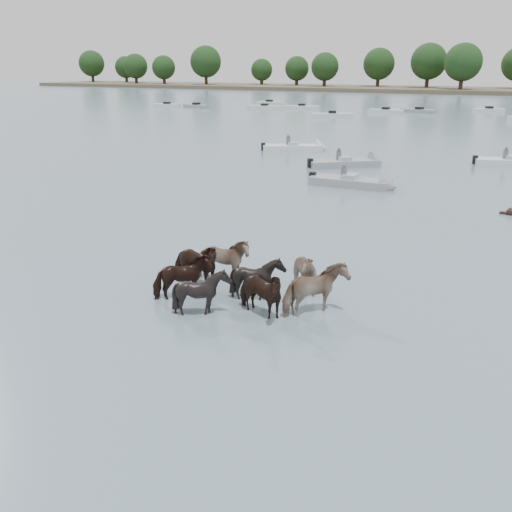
% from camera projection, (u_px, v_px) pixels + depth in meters
% --- Properties ---
extents(ground, '(400.00, 400.00, 0.00)m').
position_uv_depth(ground, '(237.00, 339.00, 14.69)').
color(ground, slate).
rests_on(ground, ground).
extents(shoreline, '(160.00, 30.00, 1.00)m').
position_uv_depth(shoreline, '(268.00, 87.00, 171.06)').
color(shoreline, '#4C4233').
rests_on(shoreline, ground).
extents(pony_herd, '(6.14, 4.45, 1.64)m').
position_uv_depth(pony_herd, '(242.00, 279.00, 17.01)').
color(pony_herd, black).
rests_on(pony_herd, ground).
extents(swimming_pony, '(0.72, 0.44, 0.44)m').
position_uv_depth(swimming_pony, '(510.00, 213.00, 26.90)').
color(swimming_pony, black).
rests_on(swimming_pony, ground).
extents(motorboat_a, '(5.27, 4.58, 1.92)m').
position_uv_depth(motorboat_a, '(354.00, 163.00, 39.67)').
color(motorboat_a, gray).
rests_on(motorboat_a, ground).
extents(motorboat_b, '(5.36, 1.63, 1.92)m').
position_uv_depth(motorboat_b, '(362.00, 183.00, 32.85)').
color(motorboat_b, gray).
rests_on(motorboat_b, ground).
extents(motorboat_f, '(5.54, 3.87, 1.92)m').
position_uv_depth(motorboat_f, '(302.00, 148.00, 46.96)').
color(motorboat_f, silver).
rests_on(motorboat_f, ground).
extents(distant_flotilla, '(105.18, 25.44, 0.93)m').
position_uv_depth(distant_flotilla, '(477.00, 114.00, 78.74)').
color(distant_flotilla, silver).
rests_on(distant_flotilla, ground).
extents(treeline, '(149.24, 21.19, 12.59)m').
position_uv_depth(treeline, '(281.00, 64.00, 166.57)').
color(treeline, '#382619').
rests_on(treeline, ground).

